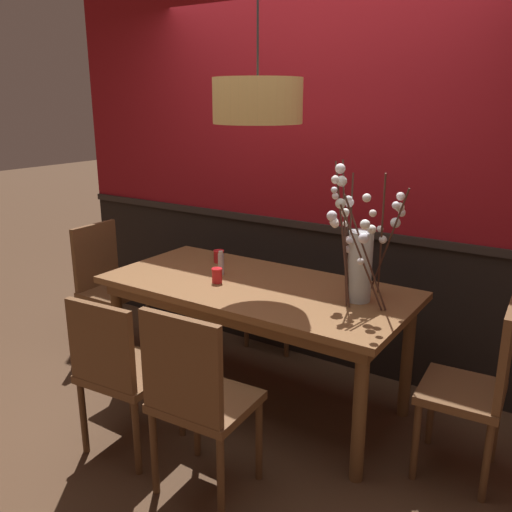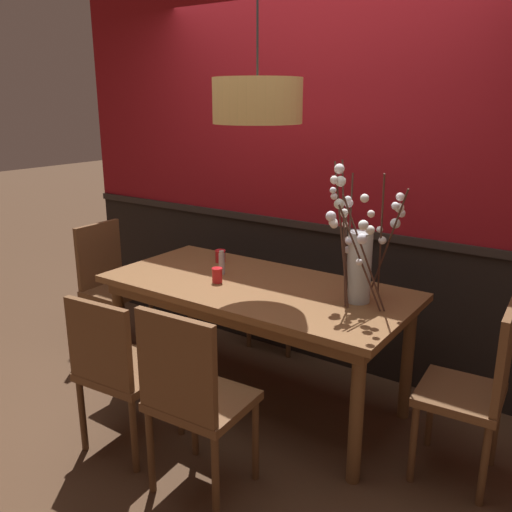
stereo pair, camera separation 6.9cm
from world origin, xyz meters
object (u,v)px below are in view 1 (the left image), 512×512
at_px(chair_far_side_left, 282,280).
at_px(candle_holder_nearer_center, 219,256).
at_px(chair_head_west_end, 107,281).
at_px(pendant_lamp, 258,101).
at_px(vase_with_blossoms, 360,255).
at_px(chair_near_side_right, 196,395).
at_px(dining_table, 256,297).
at_px(chair_head_east_end, 479,382).
at_px(candle_holder_nearer_edge, 217,275).
at_px(condiment_bottle, 221,263).
at_px(chair_near_side_left, 121,367).

xyz_separation_m(chair_far_side_left, candle_holder_nearer_center, (-0.13, -0.62, 0.33)).
xyz_separation_m(chair_head_west_end, pendant_lamp, (1.39, -0.06, 1.30)).
distance_m(chair_head_west_end, pendant_lamp, 1.90).
height_order(chair_head_west_end, vase_with_blossoms, vase_with_blossoms).
bearing_deg(chair_near_side_right, dining_table, 106.01).
height_order(chair_head_east_end, pendant_lamp, pendant_lamp).
height_order(chair_near_side_right, pendant_lamp, pendant_lamp).
bearing_deg(pendant_lamp, chair_head_east_end, 2.06).
bearing_deg(chair_near_side_right, candle_holder_nearer_edge, 121.09).
relative_size(candle_holder_nearer_center, condiment_bottle, 0.56).
relative_size(vase_with_blossoms, candle_holder_nearer_edge, 8.29).
xyz_separation_m(chair_head_east_end, chair_head_west_end, (-2.65, 0.01, 0.02)).
distance_m(dining_table, vase_with_blossoms, 0.71).
distance_m(vase_with_blossoms, candle_holder_nearer_center, 1.11).
bearing_deg(chair_head_west_end, condiment_bottle, 1.30).
bearing_deg(candle_holder_nearer_center, chair_near_side_left, -81.48).
xyz_separation_m(chair_far_side_left, candle_holder_nearer_edge, (0.12, -0.97, 0.33)).
bearing_deg(pendant_lamp, candle_holder_nearer_center, 150.63).
bearing_deg(dining_table, chair_head_west_end, 179.44).
height_order(dining_table, vase_with_blossoms, vase_with_blossoms).
bearing_deg(chair_far_side_left, chair_near_side_right, -71.40).
relative_size(chair_head_west_end, candle_holder_nearer_edge, 10.45).
height_order(chair_head_west_end, condiment_bottle, chair_head_west_end).
xyz_separation_m(chair_head_west_end, candle_holder_nearer_edge, (1.14, -0.12, 0.29)).
bearing_deg(condiment_bottle, pendant_lamp, -14.05).
relative_size(chair_near_side_right, pendant_lamp, 0.96).
height_order(chair_far_side_left, chair_near_side_right, chair_near_side_right).
xyz_separation_m(dining_table, vase_with_blossoms, (0.62, 0.07, 0.35)).
height_order(chair_near_side_left, candle_holder_nearer_edge, chair_near_side_left).
relative_size(chair_far_side_left, pendant_lamp, 0.87).
distance_m(vase_with_blossoms, candle_holder_nearer_edge, 0.88).
bearing_deg(chair_head_west_end, chair_head_east_end, -0.29).
xyz_separation_m(chair_near_side_left, pendant_lamp, (0.34, 0.78, 1.34)).
relative_size(chair_near_side_left, candle_holder_nearer_center, 10.47).
xyz_separation_m(dining_table, chair_head_west_end, (-1.35, 0.01, -0.15)).
bearing_deg(chair_near_side_left, condiment_bottle, 89.31).
distance_m(chair_far_side_left, pendant_lamp, 1.66).
xyz_separation_m(dining_table, chair_far_side_left, (-0.33, 0.86, -0.20)).
distance_m(chair_near_side_left, condiment_bottle, 0.93).
height_order(chair_near_side_right, chair_head_west_end, chair_near_side_right).
xyz_separation_m(chair_head_east_end, vase_with_blossoms, (-0.68, 0.07, 0.52)).
distance_m(candle_holder_nearer_center, candle_holder_nearer_edge, 0.43).
distance_m(chair_far_side_left, candle_holder_nearer_center, 0.71).
bearing_deg(chair_far_side_left, candle_holder_nearer_center, -101.53).
xyz_separation_m(chair_near_side_right, chair_near_side_left, (-0.55, 0.05, -0.04)).
bearing_deg(chair_head_east_end, pendant_lamp, -177.94).
relative_size(chair_near_side_right, candle_holder_nearer_edge, 10.49).
relative_size(chair_head_west_end, candle_holder_nearer_center, 11.26).
height_order(dining_table, chair_head_west_end, chair_head_west_end).
distance_m(dining_table, condiment_bottle, 0.33).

